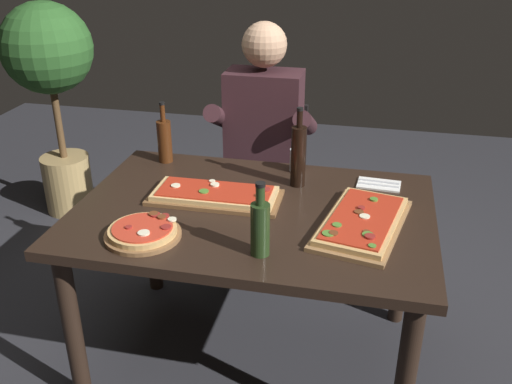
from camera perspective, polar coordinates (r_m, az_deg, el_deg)
The scene contains 13 objects.
ground_plane at distance 2.66m, azimuth -0.24°, elevation -15.95°, with size 6.40×6.40×0.00m, color #2D2D33.
dining_table at distance 2.28m, azimuth -0.27°, elevation -3.82°, with size 1.40×0.96×0.74m.
pizza_rectangular_front at distance 2.31m, azimuth -4.11°, elevation -0.30°, with size 0.54×0.24×0.05m.
pizza_rectangular_left at distance 2.14m, azimuth 10.60°, elevation -2.97°, with size 0.37×0.55×0.05m.
pizza_round_far at distance 2.08m, azimuth -11.25°, elevation -3.96°, with size 0.28×0.28×0.05m.
wine_bottle_dark at distance 2.67m, azimuth -9.16°, elevation 5.17°, with size 0.07×0.07×0.29m.
oil_bottle_amber at distance 2.39m, azimuth 4.28°, elevation 3.73°, with size 0.06×0.06×0.34m.
vinegar_bottle_green at distance 1.90m, azimuth 0.42°, elevation -3.49°, with size 0.07×0.07×0.27m.
tumbler_near_camera at distance 2.56m, azimuth 4.19°, elevation 3.19°, with size 0.07×0.07×0.10m.
napkin_cutlery_set at distance 2.48m, azimuth 12.21°, elevation 0.74°, with size 0.19×0.12×0.01m.
diner_chair at distance 3.12m, azimuth 1.05°, elevation 1.52°, with size 0.44×0.44×0.87m.
seated_diner at distance 2.92m, azimuth 0.61°, elevation 5.15°, with size 0.53×0.41×1.33m.
potted_plant_corner at distance 3.72m, azimuth -19.88°, elevation 10.95°, with size 0.54×0.54×1.34m.
Camera 1 is at (0.44, -1.93, 1.78)m, focal length 39.90 mm.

